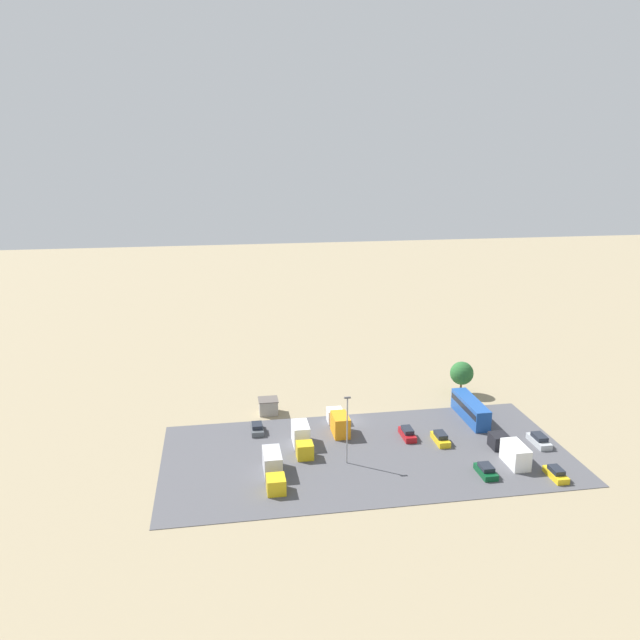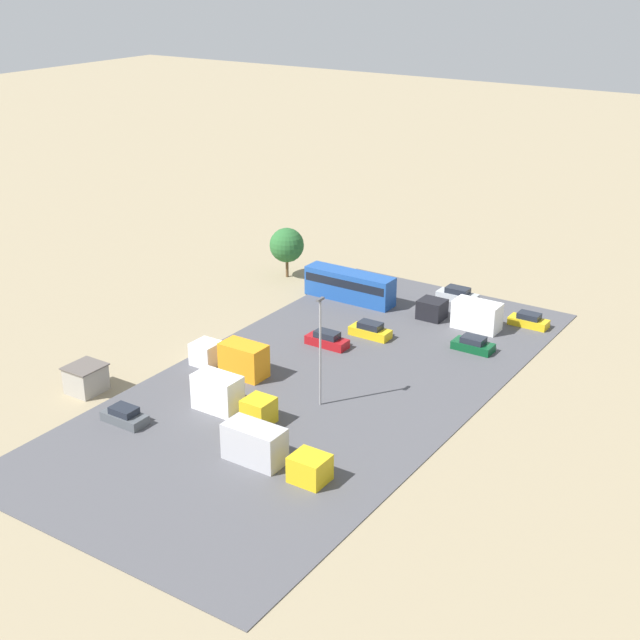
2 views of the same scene
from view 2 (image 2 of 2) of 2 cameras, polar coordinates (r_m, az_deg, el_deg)
name	(u,v)px [view 2 (image 2 of 2)]	position (r m, az deg, el deg)	size (l,w,h in m)	color
ground_plane	(224,356)	(88.68, -6.16, -2.29)	(400.00, 400.00, 0.00)	gray
parking_lot_surface	(322,384)	(82.39, 0.11, -4.14)	(58.94, 28.32, 0.08)	#4C4C51
shed_building	(86,379)	(83.40, -14.75, -3.64)	(3.29, 3.07, 2.56)	#9E998E
bus	(350,285)	(101.44, 1.91, 2.26)	(2.56, 10.77, 3.38)	#1E4C9E
parked_car_0	(529,321)	(97.25, 13.22, -0.04)	(1.73, 4.16, 1.46)	gold
parked_car_1	(124,416)	(77.47, -12.41, -6.03)	(1.88, 4.02, 1.45)	#4C5156
parked_car_2	(473,345)	(90.27, 9.77, -1.56)	(1.93, 4.10, 1.43)	#0C4723
parked_car_3	(370,331)	(92.21, 3.23, -0.68)	(1.76, 4.36, 1.58)	gold
parked_car_4	(327,340)	(89.88, 0.45, -1.28)	(1.71, 4.43, 1.58)	maroon
parked_car_5	(457,295)	(102.87, 8.79, 1.60)	(1.87, 4.68, 1.56)	#ADB2B7
parked_truck_0	(233,358)	(84.43, -5.59, -2.44)	(2.43, 8.01, 3.20)	silver
parked_truck_1	(229,398)	(77.14, -5.84, -4.96)	(2.38, 7.72, 3.25)	gold
parked_truck_2	(270,450)	(69.40, -3.24, -8.33)	(2.42, 9.03, 3.03)	gold
parked_truck_3	(464,314)	(95.68, 9.20, 0.40)	(2.47, 9.09, 3.01)	black
tree_near_shed	(287,245)	(108.37, -2.14, 4.81)	(4.20, 4.20, 6.17)	brown
light_pole_lot_centre	(320,348)	(76.42, 0.02, -1.80)	(0.90, 0.28, 10.04)	gray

